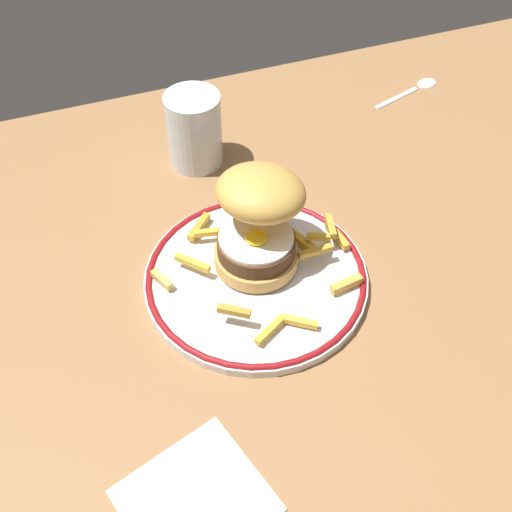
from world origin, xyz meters
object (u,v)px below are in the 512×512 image
at_px(water_glass, 195,135).
at_px(spoon, 421,85).
at_px(burger, 257,218).
at_px(dinner_plate, 256,277).
at_px(napkin, 196,500).

distance_m(water_glass, spoon, 0.40).
bearing_deg(burger, water_glass, 93.75).
height_order(dinner_plate, napkin, dinner_plate).
bearing_deg(napkin, spoon, 44.06).
xyz_separation_m(burger, spoon, (0.38, 0.26, -0.07)).
xyz_separation_m(water_glass, spoon, (0.40, 0.05, -0.04)).
relative_size(burger, spoon, 1.13).
bearing_deg(water_glass, dinner_plate, -89.58).
height_order(dinner_plate, burger, burger).
distance_m(dinner_plate, water_glass, 0.24).
relative_size(spoon, napkin, 1.07).
relative_size(dinner_plate, spoon, 2.00).
xyz_separation_m(water_glass, napkin, (-0.14, -0.47, -0.04)).
bearing_deg(dinner_plate, spoon, 36.68).
relative_size(burger, napkin, 1.21).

